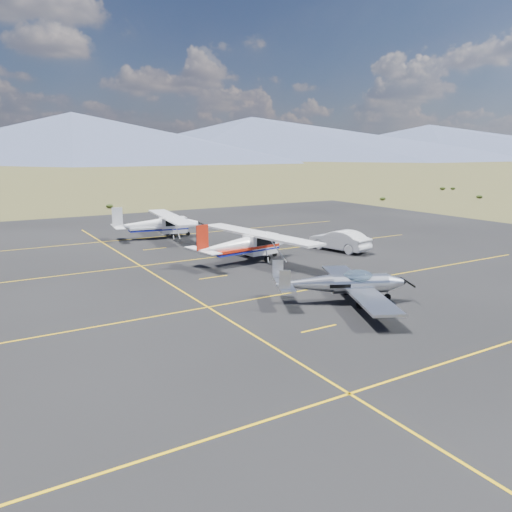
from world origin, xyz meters
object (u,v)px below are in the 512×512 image
object	(u,v)px
aircraft_cessna	(246,243)
aircraft_plain	(158,224)
aircraft_low_wing	(344,284)
sedan	(340,240)

from	to	relation	value
aircraft_cessna	aircraft_plain	xyz separation A→B (m)	(-1.94, 12.94, -0.02)
aircraft_low_wing	aircraft_plain	bearing A→B (deg)	118.55
aircraft_cessna	sedan	bearing A→B (deg)	-10.80
aircraft_low_wing	aircraft_plain	distance (m)	24.31
aircraft_cessna	sedan	xyz separation A→B (m)	(8.59, -0.35, -0.51)
aircraft_low_wing	aircraft_plain	xyz separation A→B (m)	(-1.57, 24.26, 0.33)
aircraft_plain	aircraft_cessna	bearing A→B (deg)	-74.52
aircraft_cessna	aircraft_plain	world-z (taller)	aircraft_cessna
aircraft_cessna	sedan	distance (m)	8.61
aircraft_low_wing	aircraft_cessna	world-z (taller)	aircraft_cessna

